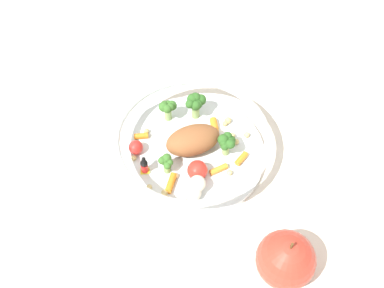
% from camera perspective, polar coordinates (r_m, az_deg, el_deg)
% --- Properties ---
extents(ground_plane, '(2.40, 2.40, 0.00)m').
position_cam_1_polar(ground_plane, '(0.79, 1.52, -1.25)').
color(ground_plane, silver).
extents(food_container, '(0.26, 0.26, 0.06)m').
position_cam_1_polar(food_container, '(0.76, -0.01, -0.09)').
color(food_container, white).
rests_on(food_container, ground_plane).
extents(loose_apple, '(0.08, 0.08, 0.10)m').
position_cam_1_polar(loose_apple, '(0.66, 11.56, -13.90)').
color(loose_apple, '#BC3828').
rests_on(loose_apple, ground_plane).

